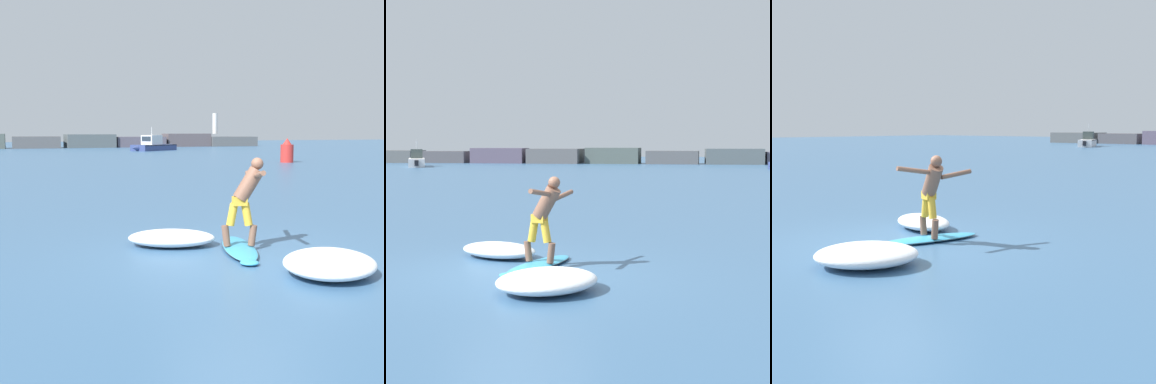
{
  "view_description": "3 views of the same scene",
  "coord_description": "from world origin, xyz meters",
  "views": [
    {
      "loc": [
        -3.94,
        -8.04,
        2.18
      ],
      "look_at": [
        -0.26,
        1.72,
        0.98
      ],
      "focal_mm": 50.0,
      "sensor_mm": 36.0,
      "label": 1
    },
    {
      "loc": [
        2.92,
        -10.95,
        2.31
      ],
      "look_at": [
        0.73,
        2.16,
        1.3
      ],
      "focal_mm": 60.0,
      "sensor_mm": 36.0,
      "label": 2
    },
    {
      "loc": [
        7.69,
        -6.56,
        2.23
      ],
      "look_at": [
        0.02,
        1.92,
        0.84
      ],
      "focal_mm": 50.0,
      "sensor_mm": 36.0,
      "label": 3
    }
  ],
  "objects": [
    {
      "name": "wave_foam_at_nose",
      "position": [
        -0.78,
        1.45,
        0.15
      ],
      "size": [
        1.91,
        1.55,
        0.31
      ],
      "color": "white",
      "rests_on": "ground"
    },
    {
      "name": "ground_plane",
      "position": [
        0.0,
        0.0,
        0.0
      ],
      "size": [
        200.0,
        200.0,
        0.0
      ],
      "primitive_type": "plane",
      "color": "#3C648A"
    },
    {
      "name": "wave_foam_at_tail",
      "position": [
        0.83,
        -1.33,
        0.18
      ],
      "size": [
        2.16,
        2.19,
        0.35
      ],
      "color": "white",
      "rests_on": "ground"
    },
    {
      "name": "rock_jetty_breakwater",
      "position": [
        -2.44,
        62.0,
        0.8
      ],
      "size": [
        67.26,
        4.66,
        4.63
      ],
      "color": "#545656",
      "rests_on": "ground"
    },
    {
      "name": "surfer",
      "position": [
        0.38,
        0.6,
        1.05
      ],
      "size": [
        0.87,
        1.54,
        1.62
      ],
      "color": "brown",
      "rests_on": "surfboard"
    },
    {
      "name": "fishing_boat_near_jetty",
      "position": [
        -23.45,
        49.38,
        0.55
      ],
      "size": [
        3.77,
        6.78,
        2.63
      ],
      "color": "white",
      "rests_on": "ground"
    },
    {
      "name": "surfboard",
      "position": [
        0.24,
        0.59,
        0.05
      ],
      "size": [
        1.19,
        2.35,
        0.23
      ],
      "color": "#39A2CD",
      "rests_on": "ground"
    }
  ]
}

